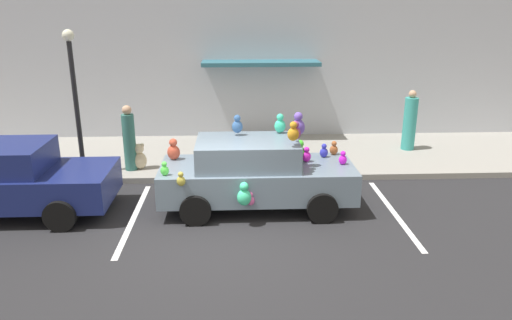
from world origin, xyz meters
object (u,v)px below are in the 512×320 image
Objects in this scene: plush_covered_car at (255,173)px; pedestrian_near_shopfront at (410,122)px; street_lamp_post at (74,87)px; parked_sedan_behind at (1,179)px; teddy_bear_on_sidewalk at (139,157)px; pedestrian_walking_past at (129,140)px.

plush_covered_car reaches higher than pedestrian_near_shopfront.
plush_covered_car is 5.04m from street_lamp_post.
parked_sedan_behind reaches higher than teddy_bear_on_sidewalk.
pedestrian_walking_past is (2.19, 2.37, 0.16)m from parked_sedan_behind.
pedestrian_near_shopfront is at bearing 10.56° from street_lamp_post.
street_lamp_post reaches higher than pedestrian_near_shopfront.
street_lamp_post reaches higher than parked_sedan_behind.
plush_covered_car is 3.88m from pedestrian_walking_past.
pedestrian_near_shopfront is (9.04, 1.68, -1.40)m from street_lamp_post.
plush_covered_car is 3.74m from teddy_bear_on_sidewalk.
pedestrian_near_shopfront is at bearing 21.03° from parked_sedan_behind.
plush_covered_car is at bearing -38.07° from teddy_bear_on_sidewalk.
plush_covered_car is 5.34m from parked_sedan_behind.
pedestrian_near_shopfront is at bearing 10.81° from teddy_bear_on_sidewalk.
pedestrian_walking_past is at bearing 47.22° from parked_sedan_behind.
plush_covered_car is at bearing -35.64° from pedestrian_walking_past.
plush_covered_car is 5.99× the size of teddy_bear_on_sidewalk.
parked_sedan_behind is 10.77m from pedestrian_near_shopfront.
teddy_bear_on_sidewalk is at bearing 44.94° from parked_sedan_behind.
teddy_bear_on_sidewalk is 0.53m from pedestrian_walking_past.
pedestrian_walking_past is (-3.15, 2.26, 0.15)m from plush_covered_car.
parked_sedan_behind is at bearing -132.78° from pedestrian_walking_past.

